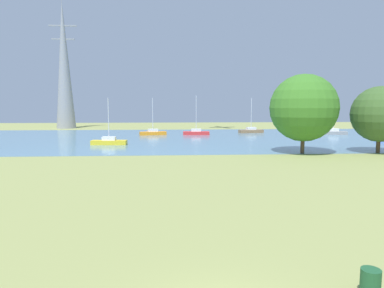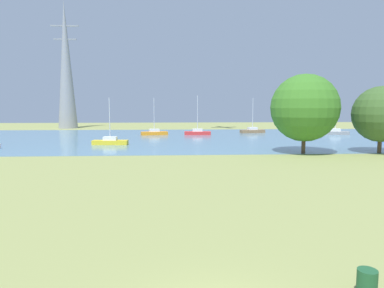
{
  "view_description": "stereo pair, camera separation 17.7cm",
  "coord_description": "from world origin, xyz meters",
  "px_view_note": "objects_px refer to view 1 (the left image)",
  "views": [
    {
      "loc": [
        -1.24,
        -7.83,
        5.45
      ],
      "look_at": [
        0.5,
        18.99,
        2.46
      ],
      "focal_mm": 32.79,
      "sensor_mm": 36.0,
      "label": 1
    },
    {
      "loc": [
        -1.07,
        -7.84,
        5.45
      ],
      "look_at": [
        0.5,
        18.99,
        2.46
      ],
      "focal_mm": 32.79,
      "sensor_mm": 36.0,
      "label": 2
    }
  ],
  "objects_px": {
    "sailboat_orange": "(153,133)",
    "sailboat_red": "(196,132)",
    "litter_bin": "(370,283)",
    "tree_west_near": "(304,108)",
    "tree_mid_shore": "(380,114)",
    "electricity_pylon": "(64,65)",
    "sailboat_gray": "(333,132)",
    "sailboat_yellow": "(109,141)",
    "sailboat_brown": "(251,131)"
  },
  "relations": [
    {
      "from": "litter_bin",
      "to": "sailboat_red",
      "type": "relative_size",
      "value": 0.11
    },
    {
      "from": "sailboat_gray",
      "to": "sailboat_red",
      "type": "height_order",
      "value": "sailboat_gray"
    },
    {
      "from": "sailboat_red",
      "to": "tree_west_near",
      "type": "bearing_deg",
      "value": -68.27
    },
    {
      "from": "sailboat_gray",
      "to": "sailboat_yellow",
      "type": "height_order",
      "value": "sailboat_gray"
    },
    {
      "from": "sailboat_red",
      "to": "tree_mid_shore",
      "type": "bearing_deg",
      "value": -53.77
    },
    {
      "from": "sailboat_orange",
      "to": "tree_west_near",
      "type": "xyz_separation_m",
      "value": [
        18.04,
        -25.56,
        4.67
      ]
    },
    {
      "from": "litter_bin",
      "to": "sailboat_brown",
      "type": "height_order",
      "value": "sailboat_brown"
    },
    {
      "from": "litter_bin",
      "to": "tree_west_near",
      "type": "height_order",
      "value": "tree_west_near"
    },
    {
      "from": "sailboat_yellow",
      "to": "electricity_pylon",
      "type": "relative_size",
      "value": 0.22
    },
    {
      "from": "tree_mid_shore",
      "to": "sailboat_orange",
      "type": "bearing_deg",
      "value": 135.98
    },
    {
      "from": "litter_bin",
      "to": "sailboat_red",
      "type": "xyz_separation_m",
      "value": [
        -0.8,
        54.77,
        0.06
      ]
    },
    {
      "from": "sailboat_red",
      "to": "tree_mid_shore",
      "type": "xyz_separation_m",
      "value": [
        18.85,
        -25.73,
        3.97
      ]
    },
    {
      "from": "sailboat_yellow",
      "to": "sailboat_orange",
      "type": "bearing_deg",
      "value": 71.01
    },
    {
      "from": "litter_bin",
      "to": "sailboat_gray",
      "type": "relative_size",
      "value": 0.1
    },
    {
      "from": "sailboat_yellow",
      "to": "electricity_pylon",
      "type": "xyz_separation_m",
      "value": [
        -15.98,
        35.88,
        14.28
      ]
    },
    {
      "from": "sailboat_orange",
      "to": "sailboat_yellow",
      "type": "xyz_separation_m",
      "value": [
        -5.31,
        -15.42,
        -0.0
      ]
    },
    {
      "from": "sailboat_orange",
      "to": "electricity_pylon",
      "type": "bearing_deg",
      "value": 136.14
    },
    {
      "from": "sailboat_red",
      "to": "electricity_pylon",
      "type": "height_order",
      "value": "electricity_pylon"
    },
    {
      "from": "sailboat_red",
      "to": "electricity_pylon",
      "type": "relative_size",
      "value": 0.24
    },
    {
      "from": "sailboat_brown",
      "to": "sailboat_yellow",
      "type": "xyz_separation_m",
      "value": [
        -24.33,
        -19.17,
        -0.0
      ]
    },
    {
      "from": "tree_mid_shore",
      "to": "electricity_pylon",
      "type": "bearing_deg",
      "value": 136.05
    },
    {
      "from": "litter_bin",
      "to": "sailboat_red",
      "type": "height_order",
      "value": "sailboat_red"
    },
    {
      "from": "litter_bin",
      "to": "electricity_pylon",
      "type": "height_order",
      "value": "electricity_pylon"
    },
    {
      "from": "sailboat_gray",
      "to": "sailboat_red",
      "type": "relative_size",
      "value": 1.13
    },
    {
      "from": "sailboat_orange",
      "to": "sailboat_red",
      "type": "xyz_separation_m",
      "value": [
        7.91,
        -0.13,
        0.0
      ]
    },
    {
      "from": "sailboat_yellow",
      "to": "electricity_pylon",
      "type": "distance_m",
      "value": 41.8
    },
    {
      "from": "tree_mid_shore",
      "to": "electricity_pylon",
      "type": "height_order",
      "value": "electricity_pylon"
    },
    {
      "from": "sailboat_brown",
      "to": "tree_mid_shore",
      "type": "xyz_separation_m",
      "value": [
        7.73,
        -29.61,
        3.97
      ]
    },
    {
      "from": "sailboat_red",
      "to": "sailboat_brown",
      "type": "bearing_deg",
      "value": 19.21
    },
    {
      "from": "sailboat_orange",
      "to": "sailboat_red",
      "type": "relative_size",
      "value": 0.94
    },
    {
      "from": "sailboat_red",
      "to": "tree_mid_shore",
      "type": "relative_size",
      "value": 0.94
    },
    {
      "from": "electricity_pylon",
      "to": "sailboat_gray",
      "type": "bearing_deg",
      "value": -21.47
    },
    {
      "from": "sailboat_gray",
      "to": "sailboat_yellow",
      "type": "xyz_separation_m",
      "value": [
        -38.7,
        -14.37,
        -0.02
      ]
    },
    {
      "from": "tree_mid_shore",
      "to": "sailboat_yellow",
      "type": "bearing_deg",
      "value": 161.97
    },
    {
      "from": "sailboat_yellow",
      "to": "tree_west_near",
      "type": "height_order",
      "value": "tree_west_near"
    },
    {
      "from": "sailboat_gray",
      "to": "tree_west_near",
      "type": "relative_size",
      "value": 0.91
    },
    {
      "from": "litter_bin",
      "to": "tree_mid_shore",
      "type": "bearing_deg",
      "value": 58.14
    },
    {
      "from": "sailboat_gray",
      "to": "sailboat_brown",
      "type": "relative_size",
      "value": 1.19
    },
    {
      "from": "litter_bin",
      "to": "sailboat_yellow",
      "type": "height_order",
      "value": "sailboat_yellow"
    },
    {
      "from": "sailboat_brown",
      "to": "sailboat_yellow",
      "type": "height_order",
      "value": "sailboat_brown"
    },
    {
      "from": "litter_bin",
      "to": "tree_mid_shore",
      "type": "distance_m",
      "value": 34.43
    },
    {
      "from": "litter_bin",
      "to": "sailboat_orange",
      "type": "bearing_deg",
      "value": 99.01
    },
    {
      "from": "sailboat_orange",
      "to": "electricity_pylon",
      "type": "height_order",
      "value": "electricity_pylon"
    },
    {
      "from": "sailboat_red",
      "to": "sailboat_brown",
      "type": "xyz_separation_m",
      "value": [
        11.12,
        3.88,
        -0.0
      ]
    },
    {
      "from": "sailboat_red",
      "to": "sailboat_yellow",
      "type": "bearing_deg",
      "value": -130.83
    },
    {
      "from": "sailboat_red",
      "to": "tree_mid_shore",
      "type": "distance_m",
      "value": 32.14
    },
    {
      "from": "litter_bin",
      "to": "tree_mid_shore",
      "type": "xyz_separation_m",
      "value": [
        18.05,
        29.04,
        4.03
      ]
    },
    {
      "from": "sailboat_brown",
      "to": "electricity_pylon",
      "type": "xyz_separation_m",
      "value": [
        -40.32,
        16.71,
        14.28
      ]
    },
    {
      "from": "sailboat_brown",
      "to": "tree_west_near",
      "type": "distance_m",
      "value": 29.69
    },
    {
      "from": "sailboat_orange",
      "to": "electricity_pylon",
      "type": "xyz_separation_m",
      "value": [
        -21.29,
        20.46,
        14.28
      ]
    }
  ]
}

